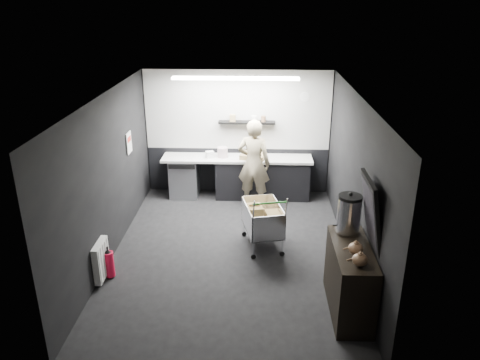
{
  "coord_description": "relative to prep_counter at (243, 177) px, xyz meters",
  "views": [
    {
      "loc": [
        0.44,
        -7.01,
        4.16
      ],
      "look_at": [
        0.14,
        0.4,
        1.19
      ],
      "focal_mm": 35.0,
      "sensor_mm": 36.0,
      "label": 1
    }
  ],
  "objects": [
    {
      "name": "cardboard_box",
      "position": [
        0.21,
        -0.05,
        0.49
      ],
      "size": [
        0.59,
        0.5,
        0.1
      ],
      "primitive_type": "cube",
      "rotation": [
        0.0,
        0.0,
        -0.26
      ],
      "color": "olive",
      "rests_on": "prep_counter"
    },
    {
      "name": "dado_panel",
      "position": [
        -0.14,
        0.31,
        0.04
      ],
      "size": [
        3.95,
        0.02,
        1.0
      ],
      "primitive_type": "cube",
      "color": "black",
      "rests_on": "wall_back"
    },
    {
      "name": "wall_left",
      "position": [
        -2.14,
        -2.42,
        0.89
      ],
      "size": [
        0.0,
        5.5,
        5.5
      ],
      "primitive_type": "plane",
      "rotation": [
        1.57,
        0.0,
        1.57
      ],
      "color": "black",
      "rests_on": "floor"
    },
    {
      "name": "prep_counter",
      "position": [
        0.0,
        0.0,
        0.0
      ],
      "size": [
        3.2,
        0.61,
        0.9
      ],
      "color": "black",
      "rests_on": "floor"
    },
    {
      "name": "white_container",
      "position": [
        -0.71,
        -0.05,
        0.51
      ],
      "size": [
        0.2,
        0.18,
        0.14
      ],
      "primitive_type": "cube",
      "rotation": [
        0.0,
        0.0,
        0.37
      ],
      "color": "silver",
      "rests_on": "prep_counter"
    },
    {
      "name": "ceiling",
      "position": [
        -0.14,
        -2.42,
        2.24
      ],
      "size": [
        5.5,
        5.5,
        0.0
      ],
      "primitive_type": "plane",
      "rotation": [
        3.14,
        0.0,
        0.0
      ],
      "color": "silver",
      "rests_on": "wall_back"
    },
    {
      "name": "wall_front",
      "position": [
        -0.14,
        -5.17,
        0.89
      ],
      "size": [
        5.5,
        0.0,
        5.5
      ],
      "primitive_type": "plane",
      "rotation": [
        -1.57,
        0.0,
        0.0
      ],
      "color": "black",
      "rests_on": "floor"
    },
    {
      "name": "radiator",
      "position": [
        -2.08,
        -3.32,
        -0.11
      ],
      "size": [
        0.1,
        0.5,
        0.6
      ],
      "primitive_type": "cube",
      "color": "silver",
      "rests_on": "wall_left"
    },
    {
      "name": "person",
      "position": [
        0.23,
        -0.45,
        0.47
      ],
      "size": [
        0.75,
        0.58,
        1.85
      ],
      "primitive_type": "imported",
      "rotation": [
        0.0,
        0.0,
        2.93
      ],
      "color": "beige",
      "rests_on": "floor"
    },
    {
      "name": "floating_shelf",
      "position": [
        0.06,
        0.2,
        1.16
      ],
      "size": [
        1.2,
        0.22,
        0.04
      ],
      "primitive_type": "cube",
      "color": "black",
      "rests_on": "wall_back"
    },
    {
      "name": "pink_tub",
      "position": [
        -0.45,
        0.0,
        0.55
      ],
      "size": [
        0.22,
        0.22,
        0.22
      ],
      "primitive_type": "cylinder",
      "color": "beige",
      "rests_on": "prep_counter"
    },
    {
      "name": "floor",
      "position": [
        -0.14,
        -2.42,
        -0.46
      ],
      "size": [
        5.5,
        5.5,
        0.0
      ],
      "primitive_type": "plane",
      "color": "black",
      "rests_on": "ground"
    },
    {
      "name": "sideboard",
      "position": [
        1.61,
        -3.87,
        0.17
      ],
      "size": [
        0.57,
        1.32,
        1.98
      ],
      "color": "black",
      "rests_on": "floor"
    },
    {
      "name": "poster",
      "position": [
        -2.12,
        -1.12,
        1.09
      ],
      "size": [
        0.02,
        0.3,
        0.4
      ],
      "primitive_type": "cube",
      "color": "silver",
      "rests_on": "wall_left"
    },
    {
      "name": "poster_red_band",
      "position": [
        -2.11,
        -1.12,
        1.16
      ],
      "size": [
        0.02,
        0.22,
        0.1
      ],
      "primitive_type": "cube",
      "color": "red",
      "rests_on": "poster"
    },
    {
      "name": "kitchen_wall_panel",
      "position": [
        -0.14,
        0.31,
        1.39
      ],
      "size": [
        3.95,
        0.02,
        1.7
      ],
      "primitive_type": "cube",
      "color": "#B8B8B3",
      "rests_on": "wall_back"
    },
    {
      "name": "fire_extinguisher",
      "position": [
        -1.99,
        -3.24,
        -0.21
      ],
      "size": [
        0.16,
        0.16,
        0.52
      ],
      "color": "red",
      "rests_on": "floor"
    },
    {
      "name": "ceiling_strip",
      "position": [
        -0.14,
        -0.57,
        2.21
      ],
      "size": [
        2.4,
        0.2,
        0.04
      ],
      "primitive_type": "cube",
      "color": "white",
      "rests_on": "ceiling"
    },
    {
      "name": "shopping_cart",
      "position": [
        0.4,
        -2.16,
        0.05
      ],
      "size": [
        0.78,
        1.09,
        1.07
      ],
      "color": "silver",
      "rests_on": "floor"
    },
    {
      "name": "wall_clock",
      "position": [
        1.26,
        0.3,
        1.69
      ],
      "size": [
        0.2,
        0.03,
        0.2
      ],
      "primitive_type": "cylinder",
      "rotation": [
        1.57,
        0.0,
        0.0
      ],
      "color": "silver",
      "rests_on": "wall_back"
    },
    {
      "name": "wall_back",
      "position": [
        -0.14,
        0.33,
        0.89
      ],
      "size": [
        5.5,
        0.0,
        5.5
      ],
      "primitive_type": "plane",
      "rotation": [
        1.57,
        0.0,
        0.0
      ],
      "color": "black",
      "rests_on": "floor"
    },
    {
      "name": "wall_right",
      "position": [
        1.86,
        -2.42,
        0.89
      ],
      "size": [
        0.0,
        5.5,
        5.5
      ],
      "primitive_type": "plane",
      "rotation": [
        1.57,
        0.0,
        -1.57
      ],
      "color": "black",
      "rests_on": "floor"
    }
  ]
}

